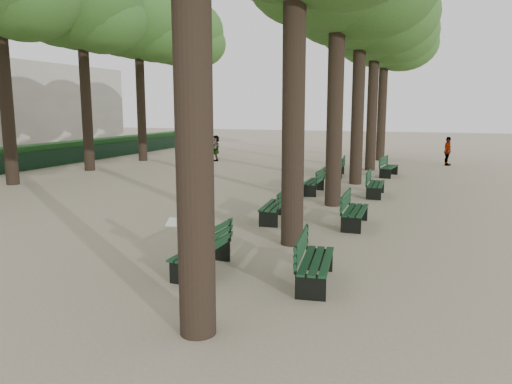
% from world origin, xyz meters
% --- Properties ---
extents(ground, '(120.00, 120.00, 0.00)m').
position_xyz_m(ground, '(0.00, 0.00, 0.00)').
color(ground, tan).
rests_on(ground, ground).
extents(tree_central_4, '(6.00, 6.00, 9.95)m').
position_xyz_m(tree_central_4, '(1.50, 18.00, 7.65)').
color(tree_central_4, '#33261C').
rests_on(tree_central_4, ground).
extents(tree_central_5, '(6.00, 6.00, 9.95)m').
position_xyz_m(tree_central_5, '(1.50, 23.00, 7.65)').
color(tree_central_5, '#33261C').
rests_on(tree_central_5, ground).
extents(tree_far_3, '(6.00, 6.00, 10.45)m').
position_xyz_m(tree_far_3, '(-12.00, 13.00, 8.14)').
color(tree_far_3, '#33261C').
rests_on(tree_far_3, ground).
extents(tree_far_4, '(6.00, 6.00, 10.45)m').
position_xyz_m(tree_far_4, '(-12.00, 18.00, 8.14)').
color(tree_far_4, '#33261C').
rests_on(tree_far_4, ground).
extents(tree_far_5, '(6.00, 6.00, 10.45)m').
position_xyz_m(tree_far_5, '(-12.00, 23.00, 8.14)').
color(tree_far_5, '#33261C').
rests_on(tree_far_5, ground).
extents(bench_left_0, '(0.60, 1.81, 0.92)m').
position_xyz_m(bench_left_0, '(0.37, 0.47, 0.27)').
color(bench_left_0, black).
rests_on(bench_left_0, ground).
extents(bench_left_1, '(0.74, 1.85, 0.92)m').
position_xyz_m(bench_left_1, '(0.37, 5.20, 0.27)').
color(bench_left_1, black).
rests_on(bench_left_1, ground).
extents(bench_left_2, '(0.62, 1.82, 0.92)m').
position_xyz_m(bench_left_2, '(0.37, 10.07, 0.27)').
color(bench_left_2, black).
rests_on(bench_left_2, ground).
extents(bench_left_3, '(0.76, 1.85, 0.92)m').
position_xyz_m(bench_left_3, '(0.37, 15.03, 0.27)').
color(bench_left_3, black).
rests_on(bench_left_3, ground).
extents(bench_right_0, '(0.79, 1.86, 0.92)m').
position_xyz_m(bench_right_0, '(2.63, 0.52, 0.27)').
color(bench_right_0, black).
rests_on(bench_right_0, ground).
extents(bench_right_1, '(0.61, 1.81, 0.92)m').
position_xyz_m(bench_right_1, '(2.63, 5.29, 0.27)').
color(bench_right_1, black).
rests_on(bench_right_1, ground).
extents(bench_right_2, '(0.63, 1.82, 0.92)m').
position_xyz_m(bench_right_2, '(2.63, 10.25, 0.27)').
color(bench_right_2, black).
rests_on(bench_right_2, ground).
extents(bench_right_3, '(0.79, 1.86, 0.92)m').
position_xyz_m(bench_right_3, '(2.63, 15.80, 0.27)').
color(bench_right_3, black).
rests_on(bench_right_3, ground).
extents(man_with_map, '(0.60, 0.63, 1.55)m').
position_xyz_m(man_with_map, '(0.26, 0.12, 0.77)').
color(man_with_map, black).
rests_on(man_with_map, ground).
extents(pedestrian_e, '(0.86, 1.44, 1.55)m').
position_xyz_m(pedestrian_e, '(-7.77, 19.31, 0.77)').
color(pedestrian_e, '#262628').
rests_on(pedestrian_e, ground).
extents(pedestrian_d, '(0.93, 0.85, 1.84)m').
position_xyz_m(pedestrian_d, '(0.49, 26.99, 0.92)').
color(pedestrian_d, '#262628').
rests_on(pedestrian_d, ground).
extents(pedestrian_c, '(0.59, 0.98, 1.59)m').
position_xyz_m(pedestrian_c, '(5.28, 21.41, 0.80)').
color(pedestrian_c, '#262628').
rests_on(pedestrian_c, ground).
extents(fence, '(0.08, 42.00, 0.90)m').
position_xyz_m(fence, '(-15.00, 11.00, 0.45)').
color(fence, black).
rests_on(fence, ground).
extents(hedge, '(1.20, 42.00, 1.20)m').
position_xyz_m(hedge, '(-15.70, 11.00, 0.60)').
color(hedge, '#164119').
rests_on(hedge, ground).
extents(building_far, '(12.00, 16.00, 7.00)m').
position_xyz_m(building_far, '(-33.00, 30.00, 3.50)').
color(building_far, '#B7B2A3').
rests_on(building_far, ground).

